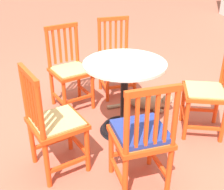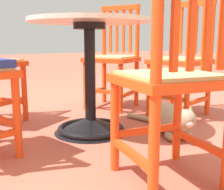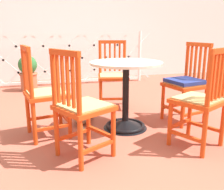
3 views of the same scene
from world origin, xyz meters
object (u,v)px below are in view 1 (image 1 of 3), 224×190
(orange_chair_by_planter, at_px, (53,124))
(orange_chair_near_fence, at_px, (141,137))
(orange_chair_at_corner, at_px, (116,60))
(tabby_cat, at_px, (148,101))
(orange_chair_facing_out, at_px, (70,70))
(cafe_table, at_px, (124,105))
(orange_chair_tucked_in, at_px, (209,92))

(orange_chair_by_planter, xyz_separation_m, orange_chair_near_fence, (0.24, 0.65, 0.01))
(orange_chair_at_corner, relative_size, tabby_cat, 1.24)
(orange_chair_facing_out, bearing_deg, cafe_table, 44.22)
(orange_chair_by_planter, distance_m, tabby_cat, 1.35)
(orange_chair_tucked_in, height_order, orange_chair_facing_out, same)
(cafe_table, distance_m, orange_chair_tucked_in, 0.81)
(orange_chair_at_corner, relative_size, orange_chair_near_fence, 1.00)
(orange_chair_tucked_in, xyz_separation_m, orange_chair_near_fence, (0.67, -0.75, 0.01))
(orange_chair_tucked_in, distance_m, orange_chair_at_corner, 1.21)
(orange_chair_facing_out, xyz_separation_m, tabby_cat, (0.15, 0.87, -0.34))
(orange_chair_at_corner, distance_m, orange_chair_facing_out, 0.62)
(orange_chair_at_corner, distance_m, tabby_cat, 0.64)
(cafe_table, height_order, orange_chair_by_planter, orange_chair_by_planter)
(cafe_table, bearing_deg, orange_chair_tucked_in, 84.78)
(orange_chair_tucked_in, relative_size, orange_chair_by_planter, 1.00)
(orange_chair_tucked_in, xyz_separation_m, orange_chair_at_corner, (-0.92, -0.79, 0.00))
(cafe_table, bearing_deg, orange_chair_by_planter, -50.38)
(orange_chair_at_corner, xyz_separation_m, orange_chair_by_planter, (1.35, -0.62, 0.00))
(orange_chair_at_corner, bearing_deg, orange_chair_facing_out, -61.78)
(orange_chair_at_corner, height_order, tabby_cat, orange_chair_at_corner)
(orange_chair_tucked_in, bearing_deg, orange_chair_at_corner, -139.33)
(orange_chair_facing_out, relative_size, tabby_cat, 1.24)
(orange_chair_tucked_in, relative_size, orange_chair_at_corner, 1.00)
(cafe_table, xyz_separation_m, orange_chair_facing_out, (-0.55, -0.54, 0.15))
(cafe_table, relative_size, orange_chair_near_fence, 0.83)
(orange_chair_at_corner, height_order, orange_chair_near_fence, same)
(cafe_table, xyz_separation_m, orange_chair_tucked_in, (0.07, 0.79, 0.15))
(cafe_table, distance_m, orange_chair_at_corner, 0.86)
(cafe_table, bearing_deg, orange_chair_near_fence, 2.95)
(orange_chair_facing_out, height_order, orange_chair_near_fence, same)
(orange_chair_by_planter, relative_size, orange_chair_near_fence, 1.00)
(orange_chair_by_planter, bearing_deg, orange_chair_near_fence, 69.96)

